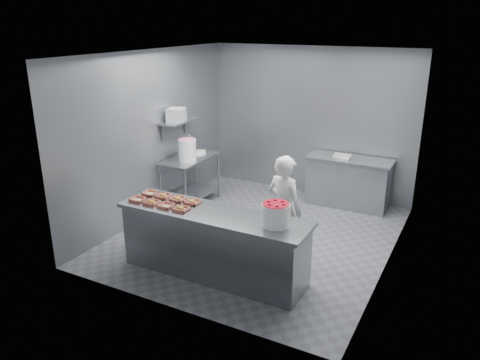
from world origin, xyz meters
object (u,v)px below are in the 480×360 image
Objects in this scene: prep_table at (191,174)px; glaze_bucket at (187,149)px; tray_0 at (138,199)px; back_counter at (348,182)px; appliance at (176,115)px; tray_4 at (150,193)px; strawberry_tub at (276,214)px; tray_7 at (192,202)px; service_counter at (214,243)px; worker at (284,210)px; tray_6 at (178,199)px; tray_1 at (152,202)px; tray_3 at (181,209)px; tray_5 at (164,196)px; tray_2 at (166,206)px.

glaze_bucket is (0.07, -0.17, 0.51)m from prep_table.
tray_0 is 0.40× the size of glaze_bucket.
appliance reaches higher than back_counter.
glaze_bucket is 0.63m from appliance.
tray_4 is at bearing -74.23° from glaze_bucket.
tray_7 is at bearing 174.42° from strawberry_tub.
service_counter is 0.63m from tray_7.
worker reaches higher than tray_0.
glaze_bucket is (-0.46, 1.64, 0.18)m from tray_4.
appliance reaches higher than tray_6.
appliance is (-2.70, 1.81, 0.63)m from strawberry_tub.
service_counter is at bearing 6.85° from tray_0.
tray_1 is 0.40× the size of glaze_bucket.
tray_4 is at bearing 38.24° from worker.
tray_4 is at bearing 131.40° from tray_1.
appliance is (-1.42, 1.96, 0.76)m from tray_3.
tray_1 is 1.77m from strawberry_tub.
tray_6 is 1.00× the size of tray_7.
worker is 4.49× the size of strawberry_tub.
service_counter is 1.22m from tray_4.
appliance reaches higher than tray_5.
glaze_bucket reaches higher than tray_7.
tray_0 is 1.00× the size of tray_5.
tray_1 is 0.61× the size of appliance.
tray_6 is at bearing -60.20° from glaze_bucket.
tray_4 is 1.98m from appliance.
tray_1 is 0.55m from tray_7.
worker is at bearing -36.66° from appliance.
tray_5 is at bearing 180.00° from tray_6.
tray_4 is (-2.02, -3.12, 0.47)m from back_counter.
tray_2 is 0.36m from tray_5.
strawberry_tub is at bearing 122.88° from worker.
tray_0 is 0.36m from tray_5.
prep_table is 2.10m from tray_6.
tray_1 is at bearing -175.31° from strawberry_tub.
worker is 2.84m from appliance.
service_counter is at bearing -105.48° from back_counter.
service_counter is 1.09m from worker.
glaze_bucket is 1.53× the size of appliance.
worker reaches higher than tray_4.
tray_7 is 1.29m from strawberry_tub.
tray_7 reaches higher than prep_table.
tray_0 is (-1.12, -0.13, 0.47)m from service_counter.
tray_5 is at bearing 175.94° from strawberry_tub.
tray_1 is 0.27m from tray_5.
prep_table is at bearing -152.99° from back_counter.
tray_5 is at bearing 48.60° from tray_0.
tray_0 is at bearing -120.81° from back_counter.
prep_table is 0.77× the size of worker.
worker is (1.31, 0.93, -0.15)m from tray_2.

